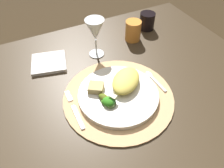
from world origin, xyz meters
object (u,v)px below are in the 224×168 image
Objects in this scene: spoon at (153,78)px; dinner_plate at (118,94)px; napkin at (49,63)px; amber_tumbler at (133,31)px; wine_glass at (95,31)px; dining_table at (95,110)px; dark_tumbler at (147,21)px; fork at (75,111)px.

dinner_plate is at bearing -172.37° from spoon.
spoon is 0.42m from napkin.
amber_tumbler reaches higher than dinner_plate.
dining_table is at bearing -116.64° from wine_glass.
dining_table is 0.17m from dinner_plate.
napkin is at bearing -173.99° from dark_tumbler.
amber_tumbler reaches higher than dark_tumbler.
napkin is 0.23m from wine_glass.
dark_tumbler is at bearing 33.66° from dining_table.
amber_tumbler is (0.19, 0.03, -0.07)m from wine_glass.
fork is at bearing -143.23° from amber_tumbler.
napkin is 0.82× the size of wine_glass.
dinner_plate reaches higher than spoon.
napkin reaches higher than dining_table.
wine_glass is (0.03, 0.25, 0.10)m from dinner_plate.
spoon is at bearing -38.67° from napkin.
fork is at bearing -142.57° from dining_table.
fork is 1.85× the size of amber_tumbler.
dark_tumbler is at bearing 34.41° from fork.
dinner_plate is at bearing -96.22° from wine_glass.
dinner_plate is at bearing -1.02° from fork.
dinner_plate is 1.70× the size of wine_glass.
amber_tumbler is at bearing -155.07° from dark_tumbler.
dark_tumbler is at bearing 61.25° from spoon.
dark_tumbler is (0.33, 0.33, 0.02)m from dinner_plate.
spoon is 0.89× the size of napkin.
dinner_plate is 3.48× the size of dark_tumbler.
wine_glass is at bearing -171.46° from amber_tumbler.
napkin is 1.49× the size of amber_tumbler.
spoon is 1.32× the size of amber_tumbler.
dark_tumbler reaches higher than dining_table.
dinner_plate is at bearing -134.41° from dark_tumbler.
dinner_plate is 1.66× the size of fork.
fork is at bearing -145.59° from dark_tumbler.
amber_tumbler is (0.39, 0.00, 0.04)m from napkin.
wine_glass is 2.04× the size of dark_tumbler.
dark_tumbler is (0.11, 0.05, -0.01)m from amber_tumbler.
dark_tumbler reaches higher than spoon.
dark_tumbler is (0.50, 0.05, 0.03)m from napkin.
dining_table is at bearing -143.45° from amber_tumbler.
spoon reaches higher than dining_table.
napkin is (-0.32, 0.26, -0.00)m from spoon.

